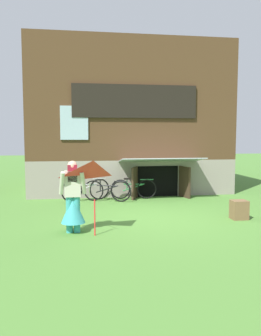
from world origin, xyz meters
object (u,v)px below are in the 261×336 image
(kite, at_px, (94,180))
(bicycle_silver, at_px, (86,190))
(wooden_crate, at_px, (239,210))
(person, at_px, (73,203))
(bicycle_black, at_px, (107,190))
(bicycle_green, at_px, (133,189))

(kite, bearing_deg, bicycle_silver, 91.19)
(bicycle_silver, height_order, wooden_crate, bicycle_silver)
(person, xyz_separation_m, bicycle_black, (1.00, 3.45, -0.30))
(person, relative_size, bicycle_silver, 1.00)
(kite, height_order, bicycle_silver, kite)
(bicycle_green, height_order, wooden_crate, bicycle_green)
(kite, xyz_separation_m, bicycle_green, (1.48, 4.31, -0.86))
(person, height_order, wooden_crate, person)
(wooden_crate, bearing_deg, kite, -162.35)
(bicycle_silver, distance_m, wooden_crate, 4.83)
(person, bearing_deg, wooden_crate, 11.49)
(kite, bearing_deg, person, 127.12)
(bicycle_green, bearing_deg, person, -111.22)
(bicycle_silver, bearing_deg, wooden_crate, -57.90)
(bicycle_silver, bearing_deg, person, -114.15)
(kite, xyz_separation_m, wooden_crate, (3.66, 1.17, -0.96))
(person, distance_m, bicycle_black, 3.61)
(wooden_crate, bearing_deg, bicycle_green, 124.72)
(bicycle_green, height_order, bicycle_silver, bicycle_silver)
(person, height_order, bicycle_silver, person)
(bicycle_silver, bearing_deg, bicycle_green, -14.87)
(bicycle_green, xyz_separation_m, wooden_crate, (2.18, -3.15, -0.10))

